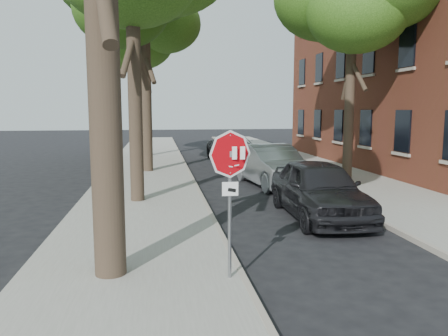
# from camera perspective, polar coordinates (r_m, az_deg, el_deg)

# --- Properties ---
(ground) EXTENTS (120.00, 120.00, 0.00)m
(ground) POSITION_cam_1_polar(r_m,az_deg,el_deg) (8.16, 5.75, -14.51)
(ground) COLOR black
(ground) RESTS_ON ground
(sidewalk_left) EXTENTS (4.00, 55.00, 0.12)m
(sidewalk_left) POSITION_cam_1_polar(r_m,az_deg,el_deg) (19.55, -10.28, -1.32)
(sidewalk_left) COLOR gray
(sidewalk_left) RESTS_ON ground
(sidewalk_right) EXTENTS (4.00, 55.00, 0.12)m
(sidewalk_right) POSITION_cam_1_polar(r_m,az_deg,el_deg) (21.08, 13.48, -0.76)
(sidewalk_right) COLOR gray
(sidewalk_right) RESTS_ON ground
(curb_left) EXTENTS (0.12, 55.00, 0.13)m
(curb_left) POSITION_cam_1_polar(r_m,az_deg,el_deg) (19.60, -4.28, -1.18)
(curb_left) COLOR #9E9384
(curb_left) RESTS_ON ground
(curb_right) EXTENTS (0.12, 55.00, 0.13)m
(curb_right) POSITION_cam_1_polar(r_m,az_deg,el_deg) (20.40, 8.14, -0.89)
(curb_right) COLOR #9E9384
(curb_right) RESTS_ON ground
(stop_sign) EXTENTS (0.76, 0.34, 2.61)m
(stop_sign) POSITION_cam_1_polar(r_m,az_deg,el_deg) (7.47, 0.79, -1.00)
(stop_sign) COLOR gray
(stop_sign) RESTS_ON sidewalk_left
(tree_mid_b) EXTENTS (5.88, 5.46, 10.36)m
(tree_mid_b) POSITION_cam_1_polar(r_m,az_deg,el_deg) (21.99, -10.44, 20.48)
(tree_mid_b) COLOR black
(tree_mid_b) RESTS_ON sidewalk_left
(tree_far) EXTENTS (5.29, 4.91, 9.33)m
(tree_far) POSITION_cam_1_polar(r_m,az_deg,el_deg) (28.73, -10.59, 15.83)
(tree_far) COLOR black
(tree_far) RESTS_ON sidewalk_left
(tree_right) EXTENTS (5.29, 4.91, 9.33)m
(tree_right) POSITION_cam_1_polar(r_m,az_deg,el_deg) (19.57, 16.31, 19.59)
(tree_right) COLOR black
(tree_right) RESTS_ON sidewalk_right
(car_a) EXTENTS (2.09, 4.91, 1.66)m
(car_a) POSITION_cam_1_polar(r_m,az_deg,el_deg) (12.71, 12.29, -2.68)
(car_a) COLOR black
(car_a) RESTS_ON ground
(car_b) EXTENTS (2.44, 5.24, 1.66)m
(car_b) POSITION_cam_1_polar(r_m,az_deg,el_deg) (17.66, 6.22, 0.33)
(car_b) COLOR gray
(car_b) RESTS_ON ground
(car_d) EXTENTS (2.90, 5.60, 1.51)m
(car_d) POSITION_cam_1_polar(r_m,az_deg,el_deg) (26.06, 1.34, 2.56)
(car_d) COLOR black
(car_d) RESTS_ON ground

